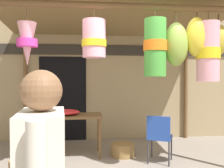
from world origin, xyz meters
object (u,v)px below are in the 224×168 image
at_px(wicker_basket_by_table, 123,150).
at_px(wicker_basket_spare, 23,168).
at_px(display_table, 64,120).
at_px(folding_chair, 159,135).
at_px(flower_heap_on_table, 60,112).

bearing_deg(wicker_basket_by_table, wicker_basket_spare, -153.82).
xyz_separation_m(display_table, folding_chair, (1.69, -0.60, -0.19)).
height_order(folding_chair, wicker_basket_by_table, folding_chair).
xyz_separation_m(flower_heap_on_table, folding_chair, (1.77, -0.60, -0.33)).
relative_size(flower_heap_on_table, wicker_basket_by_table, 1.73).
bearing_deg(flower_heap_on_table, display_table, -6.32).
relative_size(display_table, wicker_basket_spare, 3.67).
distance_m(flower_heap_on_table, wicker_basket_by_table, 1.40).
xyz_separation_m(display_table, wicker_basket_spare, (-0.53, -0.95, -0.56)).
height_order(display_table, flower_heap_on_table, flower_heap_on_table).
distance_m(display_table, flower_heap_on_table, 0.16).
height_order(display_table, wicker_basket_spare, display_table).
bearing_deg(wicker_basket_spare, display_table, 60.68).
relative_size(wicker_basket_by_table, wicker_basket_spare, 1.15).
relative_size(folding_chair, wicker_basket_spare, 2.13).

